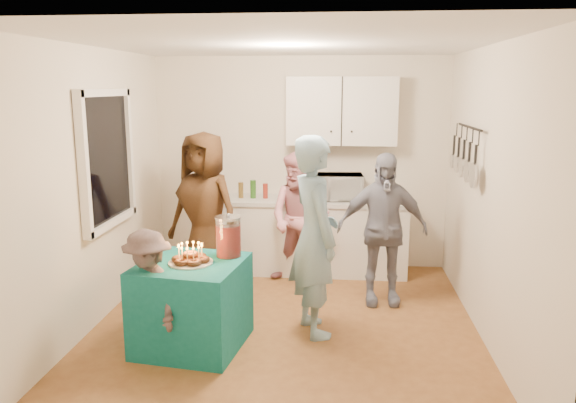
# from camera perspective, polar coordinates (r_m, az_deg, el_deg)

# --- Properties ---
(floor) EXTENTS (4.00, 4.00, 0.00)m
(floor) POSITION_cam_1_polar(r_m,az_deg,el_deg) (5.43, -0.36, -12.74)
(floor) COLOR brown
(floor) RESTS_ON ground
(ceiling) EXTENTS (4.00, 4.00, 0.00)m
(ceiling) POSITION_cam_1_polar(r_m,az_deg,el_deg) (4.96, -0.40, 15.81)
(ceiling) COLOR white
(ceiling) RESTS_ON floor
(back_wall) EXTENTS (3.60, 3.60, 0.00)m
(back_wall) POSITION_cam_1_polar(r_m,az_deg,el_deg) (7.00, 1.28, 3.92)
(back_wall) COLOR silver
(back_wall) RESTS_ON floor
(left_wall) EXTENTS (4.00, 4.00, 0.00)m
(left_wall) POSITION_cam_1_polar(r_m,az_deg,el_deg) (5.51, -19.35, 1.15)
(left_wall) COLOR silver
(left_wall) RESTS_ON floor
(right_wall) EXTENTS (4.00, 4.00, 0.00)m
(right_wall) POSITION_cam_1_polar(r_m,az_deg,el_deg) (5.17, 19.88, 0.47)
(right_wall) COLOR silver
(right_wall) RESTS_ON floor
(window_night) EXTENTS (0.04, 1.00, 1.20)m
(window_night) POSITION_cam_1_polar(r_m,az_deg,el_deg) (5.73, -18.01, 4.16)
(window_night) COLOR black
(window_night) RESTS_ON left_wall
(counter) EXTENTS (2.20, 0.58, 0.86)m
(counter) POSITION_cam_1_polar(r_m,az_deg,el_deg) (6.87, 2.73, -3.66)
(counter) COLOR white
(counter) RESTS_ON floor
(countertop) EXTENTS (2.24, 0.62, 0.05)m
(countertop) POSITION_cam_1_polar(r_m,az_deg,el_deg) (6.76, 2.77, 0.06)
(countertop) COLOR beige
(countertop) RESTS_ON counter
(upper_cabinet) EXTENTS (1.30, 0.30, 0.80)m
(upper_cabinet) POSITION_cam_1_polar(r_m,az_deg,el_deg) (6.77, 5.48, 9.13)
(upper_cabinet) COLOR white
(upper_cabinet) RESTS_ON back_wall
(pot_rack) EXTENTS (0.12, 1.00, 0.60)m
(pot_rack) POSITION_cam_1_polar(r_m,az_deg,el_deg) (5.78, 17.63, 4.74)
(pot_rack) COLOR black
(pot_rack) RESTS_ON right_wall
(microwave) EXTENTS (0.57, 0.41, 0.30)m
(microwave) POSITION_cam_1_polar(r_m,az_deg,el_deg) (6.72, 5.26, 1.48)
(microwave) COLOR white
(microwave) RESTS_ON countertop
(party_table) EXTENTS (0.96, 0.96, 0.76)m
(party_table) POSITION_cam_1_polar(r_m,az_deg,el_deg) (5.02, -9.72, -10.26)
(party_table) COLOR #0F6665
(party_table) RESTS_ON floor
(donut_cake) EXTENTS (0.38, 0.38, 0.18)m
(donut_cake) POSITION_cam_1_polar(r_m,az_deg,el_deg) (4.85, -9.89, -5.19)
(donut_cake) COLOR #381C0C
(donut_cake) RESTS_ON party_table
(punch_jar) EXTENTS (0.22, 0.22, 0.34)m
(punch_jar) POSITION_cam_1_polar(r_m,az_deg,el_deg) (4.99, -6.07, -3.66)
(punch_jar) COLOR red
(punch_jar) RESTS_ON party_table
(man_birthday) EXTENTS (0.66, 0.78, 1.83)m
(man_birthday) POSITION_cam_1_polar(r_m,az_deg,el_deg) (5.07, 2.71, -3.54)
(man_birthday) COLOR #87ADC5
(man_birthday) RESTS_ON floor
(woman_back_left) EXTENTS (1.01, 0.85, 1.76)m
(woman_back_left) POSITION_cam_1_polar(r_m,az_deg,el_deg) (6.27, -8.48, -1.00)
(woman_back_left) COLOR brown
(woman_back_left) RESTS_ON floor
(woman_back_center) EXTENTS (0.90, 0.80, 1.52)m
(woman_back_center) POSITION_cam_1_polar(r_m,az_deg,el_deg) (6.37, 1.23, -1.80)
(woman_back_center) COLOR #D06C8A
(woman_back_center) RESTS_ON floor
(woman_back_right) EXTENTS (0.96, 0.46, 1.59)m
(woman_back_right) POSITION_cam_1_polar(r_m,az_deg,el_deg) (5.87, 9.54, -2.78)
(woman_back_right) COLOR #0F1333
(woman_back_right) RESTS_ON floor
(child_near_left) EXTENTS (0.81, 0.78, 1.11)m
(child_near_left) POSITION_cam_1_polar(r_m,az_deg,el_deg) (4.83, -13.96, -9.18)
(child_near_left) COLOR #4F3F40
(child_near_left) RESTS_ON floor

